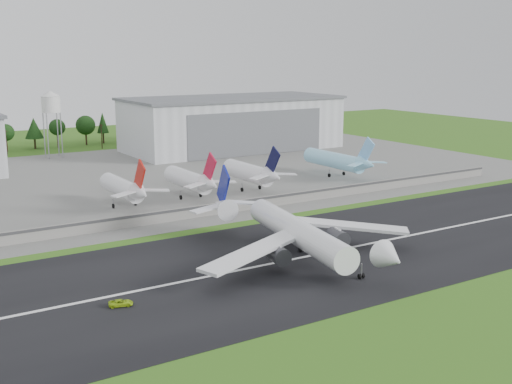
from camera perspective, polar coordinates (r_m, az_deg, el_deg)
ground at (r=136.08m, az=5.31°, el=-7.21°), size 600.00×600.00×0.00m
runway at (r=143.69m, az=2.89°, el=-6.09°), size 320.00×60.00×0.10m
runway_centerline at (r=143.67m, az=2.89°, el=-6.07°), size 220.00×1.00×0.02m
apron at (r=239.44m, az=-12.33°, el=1.05°), size 320.00×150.00×0.10m
blast_fence at (r=180.47m, az=-5.30°, el=-1.75°), size 240.00×0.61×3.50m
hangar_east at (r=309.31m, az=-2.11°, el=6.14°), size 102.00×47.00×25.20m
water_tower at (r=296.68m, az=-17.79°, el=7.63°), size 8.40×8.40×29.40m
utility_poles at (r=314.98m, az=-17.31°, el=3.39°), size 230.00×3.00×12.00m
treeline at (r=329.38m, az=-17.99°, el=3.71°), size 320.00×16.00×22.00m
main_airliner at (r=143.38m, az=3.87°, el=-4.12°), size 56.34×59.05×18.17m
ground_vehicle at (r=120.87m, az=-11.93°, el=-9.62°), size 4.81×3.16×1.23m
parked_jet_red_a at (r=193.99m, az=-11.52°, el=0.31°), size 7.36×31.29×16.51m
parked_jet_red_b at (r=202.55m, az=-5.67°, el=1.04°), size 7.36×31.29×16.66m
parked_jet_navy at (r=213.26m, az=-0.26°, el=1.70°), size 7.36×31.29×16.80m
parked_jet_skyblue at (r=240.81m, az=7.42°, el=2.78°), size 7.36×37.29×16.76m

